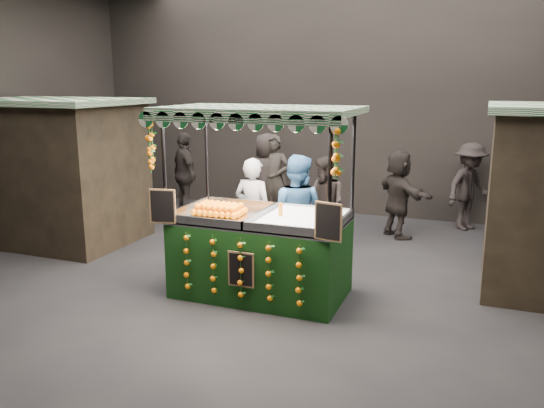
% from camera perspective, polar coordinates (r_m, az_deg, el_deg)
% --- Properties ---
extents(ground, '(12.00, 12.00, 0.00)m').
position_cam_1_polar(ground, '(8.03, -1.58, -8.66)').
color(ground, black).
rests_on(ground, ground).
extents(market_hall, '(12.10, 10.10, 5.05)m').
position_cam_1_polar(market_hall, '(7.50, -1.74, 16.19)').
color(market_hall, black).
rests_on(market_hall, ground).
extents(neighbour_stall_left, '(3.00, 2.20, 2.60)m').
position_cam_1_polar(neighbour_stall_left, '(10.88, -21.39, 3.26)').
color(neighbour_stall_left, black).
rests_on(neighbour_stall_left, ground).
extents(juice_stall, '(2.67, 1.57, 2.58)m').
position_cam_1_polar(juice_stall, '(7.54, -1.19, -3.67)').
color(juice_stall, black).
rests_on(juice_stall, ground).
extents(vendor_grey, '(0.67, 0.46, 1.74)m').
position_cam_1_polar(vendor_grey, '(8.77, -1.96, -0.86)').
color(vendor_grey, gray).
rests_on(vendor_grey, ground).
extents(vendor_blue, '(0.91, 0.72, 1.84)m').
position_cam_1_polar(vendor_blue, '(8.46, 2.51, -1.05)').
color(vendor_blue, '#285080').
rests_on(vendor_blue, ground).
extents(shopper_0, '(0.68, 0.46, 1.84)m').
position_cam_1_polar(shopper_0, '(11.34, 0.19, 2.51)').
color(shopper_0, '#2E2A26').
rests_on(shopper_0, ground).
extents(shopper_1, '(1.02, 0.99, 1.65)m').
position_cam_1_polar(shopper_1, '(9.61, 5.47, -0.00)').
color(shopper_1, black).
rests_on(shopper_1, ground).
extents(shopper_2, '(1.11, 1.02, 1.83)m').
position_cam_1_polar(shopper_2, '(12.18, -8.94, 3.03)').
color(shopper_2, '#292321').
rests_on(shopper_2, ground).
extents(shopper_3, '(1.19, 1.28, 1.74)m').
position_cam_1_polar(shopper_3, '(11.58, 19.67, 1.70)').
color(shopper_3, black).
rests_on(shopper_3, ground).
extents(shopper_4, '(0.95, 0.66, 1.87)m').
position_cam_1_polar(shopper_4, '(11.49, -0.56, 2.69)').
color(shopper_4, '#2B2523').
rests_on(shopper_4, ground).
extents(shopper_5, '(1.38, 1.48, 1.66)m').
position_cam_1_polar(shopper_5, '(10.65, 12.92, 1.01)').
color(shopper_5, black).
rests_on(shopper_5, ground).
extents(shopper_6, '(0.58, 0.68, 1.58)m').
position_cam_1_polar(shopper_6, '(12.55, -1.09, 2.89)').
color(shopper_6, black).
rests_on(shopper_6, ground).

